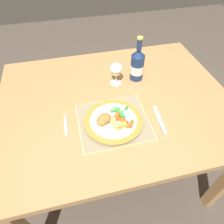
# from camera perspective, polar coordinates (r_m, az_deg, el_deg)

# --- Properties ---
(ground_plane) EXTENTS (6.00, 6.00, 0.00)m
(ground_plane) POSITION_cam_1_polar(r_m,az_deg,el_deg) (1.67, 0.67, -15.07)
(ground_plane) COLOR #4C4238
(dining_table) EXTENTS (1.24, 0.96, 0.74)m
(dining_table) POSITION_cam_1_polar(r_m,az_deg,el_deg) (1.14, 0.96, 0.55)
(dining_table) COLOR #AD7F4C
(dining_table) RESTS_ON ground
(placemat) EXTENTS (0.33, 0.30, 0.01)m
(placemat) POSITION_cam_1_polar(r_m,az_deg,el_deg) (0.96, 0.42, -2.77)
(placemat) COLOR #CCB789
(placemat) RESTS_ON dining_table
(dinner_plate) EXTENTS (0.28, 0.28, 0.02)m
(dinner_plate) POSITION_cam_1_polar(r_m,az_deg,el_deg) (0.94, 0.39, -2.61)
(dinner_plate) COLOR silver
(dinner_plate) RESTS_ON placemat
(breaded_croquettes) EXTENTS (0.09, 0.09, 0.04)m
(breaded_croquettes) POSITION_cam_1_polar(r_m,az_deg,el_deg) (0.91, -2.40, -2.02)
(breaded_croquettes) COLOR #A87033
(breaded_croquettes) RESTS_ON dinner_plate
(green_beans_pile) EXTENTS (0.09, 0.08, 0.02)m
(green_beans_pile) POSITION_cam_1_polar(r_m,az_deg,el_deg) (0.96, 1.99, 0.08)
(green_beans_pile) COLOR #338438
(green_beans_pile) RESTS_ON dinner_plate
(glazed_carrots) EXTENTS (0.10, 0.10, 0.02)m
(glazed_carrots) POSITION_cam_1_polar(r_m,az_deg,el_deg) (0.92, 3.00, -2.64)
(glazed_carrots) COLOR orange
(glazed_carrots) RESTS_ON dinner_plate
(fork) EXTENTS (0.02, 0.13, 0.01)m
(fork) POSITION_cam_1_polar(r_m,az_deg,el_deg) (0.97, -13.02, -3.87)
(fork) COLOR silver
(fork) RESTS_ON dining_table
(table_knife) EXTENTS (0.04, 0.19, 0.01)m
(table_knife) POSITION_cam_1_polar(r_m,az_deg,el_deg) (0.98, 13.72, -2.86)
(table_knife) COLOR silver
(table_knife) RESTS_ON dining_table
(wine_glass) EXTENTS (0.07, 0.07, 0.13)m
(wine_glass) POSITION_cam_1_polar(r_m,az_deg,el_deg) (1.12, 1.17, 12.00)
(wine_glass) COLOR silver
(wine_glass) RESTS_ON dining_table
(bottle) EXTENTS (0.08, 0.08, 0.26)m
(bottle) POSITION_cam_1_polar(r_m,az_deg,el_deg) (1.17, 7.22, 13.19)
(bottle) COLOR navy
(bottle) RESTS_ON dining_table
(roast_potatoes) EXTENTS (0.07, 0.07, 0.03)m
(roast_potatoes) POSITION_cam_1_polar(r_m,az_deg,el_deg) (0.90, 1.62, -3.63)
(roast_potatoes) COLOR #DBB256
(roast_potatoes) RESTS_ON dinner_plate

